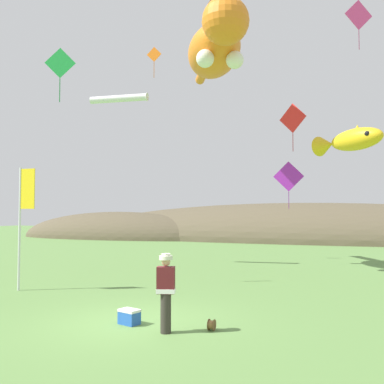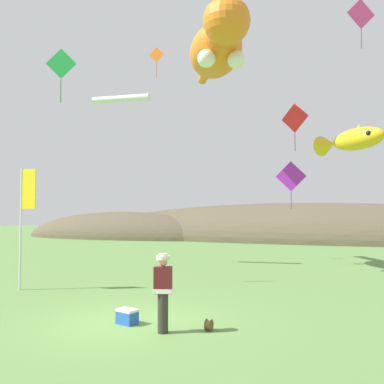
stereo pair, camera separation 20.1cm
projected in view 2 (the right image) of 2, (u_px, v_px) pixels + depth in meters
ground_plane at (132, 322)px, 10.51m from camera, size 120.00×120.00×0.00m
distant_hill_ridge at (270, 239)px, 42.65m from camera, size 55.87×15.08×7.29m
festival_attendant at (163, 290)px, 9.63m from camera, size 0.48×0.37×1.77m
kite_spool at (209, 325)px, 9.79m from camera, size 0.14×0.26×0.26m
picnic_cooler at (127, 316)px, 10.36m from camera, size 0.56×0.45×0.36m
festival_banner_pole at (25, 210)px, 14.97m from camera, size 0.66×0.08×4.28m
kite_giant_cat at (218, 47)px, 19.87m from camera, size 4.76×7.83×2.60m
kite_fish_windsock at (351, 140)px, 16.89m from camera, size 2.99×2.85×1.00m
kite_tube_streamer at (122, 99)px, 22.03m from camera, size 3.14×0.81×0.44m
kite_diamond_pink at (361, 14)px, 19.33m from camera, size 1.18×0.79×2.31m
kite_diamond_green at (61, 64)px, 15.90m from camera, size 1.05×0.48×2.04m
kite_diamond_red at (295, 118)px, 20.63m from camera, size 1.36×0.54×2.35m
kite_diamond_violet at (291, 177)px, 21.91m from camera, size 1.54×0.22×2.45m
kite_diamond_orange at (156, 55)px, 23.92m from camera, size 0.84×0.15×1.75m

